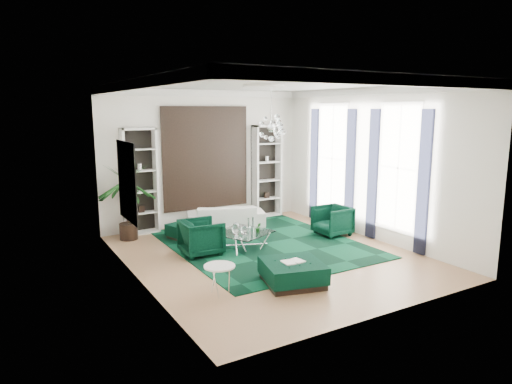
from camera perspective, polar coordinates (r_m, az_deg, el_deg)
floor at (r=10.45m, az=1.76°, el=-7.96°), size 6.00×7.00×0.02m
ceiling at (r=9.93m, az=1.89°, el=13.45°), size 6.00×7.00×0.02m
wall_back at (r=13.10m, az=-6.39°, el=4.27°), size 6.00×0.02×3.80m
wall_front at (r=7.33m, az=16.59°, el=-0.88°), size 6.00×0.02×3.80m
wall_left at (r=8.81m, az=-15.00°, el=1.03°), size 0.02×7.00×3.80m
wall_right at (r=11.88m, az=14.23°, el=3.40°), size 0.02×7.00×3.80m
crown_molding at (r=9.93m, az=1.88°, el=12.82°), size 6.00×7.00×0.18m
ceiling_medallion at (r=10.19m, az=0.96°, el=13.15°), size 0.90×0.90×0.05m
tapestry at (r=13.05m, az=-6.30°, el=4.25°), size 2.50×0.06×2.80m
shelving_left at (r=12.31m, az=-14.28°, el=1.28°), size 0.90×0.38×2.80m
shelving_right at (r=13.89m, az=1.36°, el=2.60°), size 0.90×0.38×2.80m
painting at (r=9.40m, az=-15.74°, el=1.26°), size 0.04×1.30×1.60m
window_near at (r=11.25m, az=17.37°, el=2.87°), size 0.03×1.10×2.90m
curtain_near_a at (r=10.75m, az=20.23°, el=1.03°), size 0.07×0.30×3.25m
curtain_near_b at (r=11.79m, az=14.40°, el=2.12°), size 0.07×0.30×3.25m
window_far at (r=12.97m, az=9.53°, el=4.14°), size 0.03×1.10×2.90m
curtain_far_a at (r=12.39m, az=11.67°, el=2.62°), size 0.07×0.30×3.25m
curtain_far_b at (r=13.58m, az=7.27°, el=3.41°), size 0.07×0.30×3.25m
rug at (r=11.28m, az=0.91°, el=-6.46°), size 4.20×5.00×0.02m
sofa at (r=12.83m, az=-3.80°, el=-3.02°), size 2.29×1.49×0.62m
armchair_left at (r=10.47m, az=-6.84°, el=-5.63°), size 0.92×0.90×0.80m
armchair_right at (r=12.13m, az=9.52°, el=-3.55°), size 0.85×0.83×0.77m
coffee_table at (r=10.92m, az=-1.67°, el=-6.00°), size 1.52×1.52×0.39m
ottoman_side at (r=11.82m, az=-8.46°, el=-4.88°), size 1.06×1.06×0.38m
ottoman_front at (r=8.78m, az=4.59°, el=-10.05°), size 1.31×1.31×0.43m
book at (r=8.71m, az=4.62°, el=-8.62°), size 0.42×0.28×0.03m
side_table at (r=8.27m, az=-4.56°, el=-10.97°), size 0.71×0.71×0.54m
palm at (r=11.85m, az=-15.86°, el=0.11°), size 1.77×1.77×2.49m
chandelier at (r=10.29m, az=1.91°, el=8.00°), size 1.02×1.02×0.69m
table_plant at (r=10.77m, az=0.28°, el=-4.48°), size 0.16×0.14×0.24m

